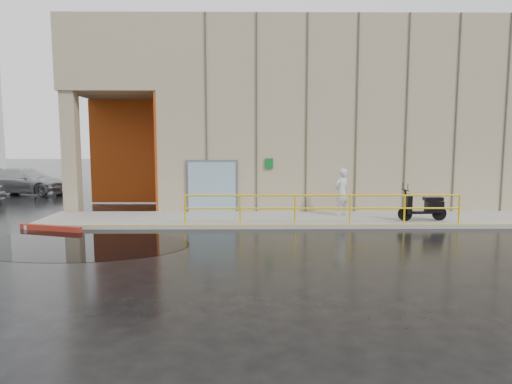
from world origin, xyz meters
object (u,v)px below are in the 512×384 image
person (342,192)px  scooter (423,199)px  red_curb (51,228)px  car_c (26,181)px

person → scooter: 2.97m
scooter → red_curb: 13.05m
red_curb → car_c: (-5.94, 10.56, 0.63)m
scooter → red_curb: bearing=-179.3°
scooter → car_c: 21.22m
person → car_c: (-16.21, 8.42, -0.34)m
red_curb → car_c: size_ratio=0.49×
car_c → scooter: bearing=-105.9°
person → scooter: (2.72, -1.19, -0.12)m
scooter → car_c: size_ratio=0.36×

